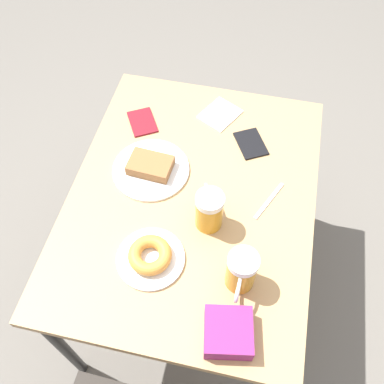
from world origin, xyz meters
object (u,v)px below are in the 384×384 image
(plate_with_cake, at_px, (151,168))
(beer_mug_left, at_px, (209,210))
(napkin_folded, at_px, (220,114))
(passport_near_edge, at_px, (251,144))
(plate_with_donut, at_px, (150,256))
(beer_mug_center, at_px, (241,272))
(fork, at_px, (269,201))
(blue_pouch, at_px, (228,332))
(passport_far_edge, at_px, (142,122))

(plate_with_cake, distance_m, beer_mug_left, 0.28)
(napkin_folded, height_order, passport_near_edge, passport_near_edge)
(plate_with_donut, relative_size, beer_mug_left, 1.43)
(beer_mug_center, distance_m, napkin_folded, 0.66)
(fork, height_order, blue_pouch, blue_pouch)
(plate_with_donut, height_order, passport_near_edge, plate_with_donut)
(beer_mug_center, relative_size, fork, 0.90)
(beer_mug_left, relative_size, passport_near_edge, 0.92)
(beer_mug_center, bearing_deg, fork, -100.07)
(passport_far_edge, distance_m, blue_pouch, 0.81)
(plate_with_cake, relative_size, fork, 1.65)
(napkin_folded, relative_size, passport_near_edge, 1.15)
(napkin_folded, bearing_deg, plate_with_donut, 81.46)
(napkin_folded, relative_size, blue_pouch, 1.22)
(napkin_folded, xyz_separation_m, blue_pouch, (-0.17, 0.79, 0.03))
(napkin_folded, relative_size, fork, 1.13)
(plate_with_donut, distance_m, fork, 0.42)
(beer_mug_center, xyz_separation_m, napkin_folded, (0.17, -0.63, -0.07))
(plate_with_donut, xyz_separation_m, blue_pouch, (-0.26, 0.17, 0.01))
(blue_pouch, bearing_deg, plate_with_cake, -54.54)
(beer_mug_left, relative_size, napkin_folded, 0.80)
(plate_with_donut, height_order, beer_mug_center, beer_mug_center)
(passport_near_edge, relative_size, passport_far_edge, 1.00)
(plate_with_cake, height_order, napkin_folded, plate_with_cake)
(passport_far_edge, height_order, blue_pouch, blue_pouch)
(passport_near_edge, distance_m, passport_far_edge, 0.40)
(beer_mug_left, bearing_deg, passport_far_edge, -48.38)
(plate_with_cake, height_order, beer_mug_left, beer_mug_left)
(beer_mug_left, xyz_separation_m, passport_far_edge, (0.32, -0.36, -0.07))
(plate_with_cake, height_order, passport_far_edge, plate_with_cake)
(beer_mug_left, bearing_deg, passport_near_edge, -103.93)
(beer_mug_left, distance_m, beer_mug_center, 0.21)
(beer_mug_center, height_order, passport_near_edge, beer_mug_center)
(passport_far_edge, bearing_deg, beer_mug_left, 131.62)
(passport_far_edge, bearing_deg, napkin_folded, -159.58)
(passport_near_edge, bearing_deg, plate_with_cake, 30.95)
(plate_with_cake, xyz_separation_m, passport_near_edge, (-0.31, -0.19, -0.01))
(plate_with_cake, xyz_separation_m, fork, (-0.40, 0.04, -0.01))
(beer_mug_center, height_order, passport_far_edge, beer_mug_center)
(beer_mug_left, height_order, beer_mug_center, same)
(passport_near_edge, bearing_deg, passport_far_edge, -2.35)
(beer_mug_center, height_order, blue_pouch, beer_mug_center)
(plate_with_donut, xyz_separation_m, napkin_folded, (-0.09, -0.62, -0.02))
(napkin_folded, distance_m, blue_pouch, 0.81)
(napkin_folded, bearing_deg, fork, 123.22)
(plate_with_donut, bearing_deg, passport_far_edge, -71.23)
(plate_with_donut, height_order, passport_far_edge, plate_with_donut)
(passport_far_edge, xyz_separation_m, blue_pouch, (-0.43, 0.69, 0.03))
(napkin_folded, distance_m, passport_near_edge, 0.18)
(plate_with_cake, bearing_deg, fork, 174.81)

